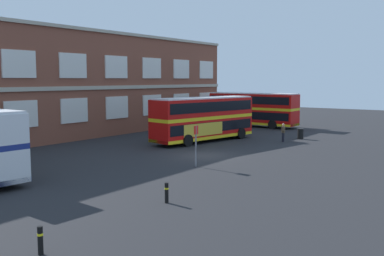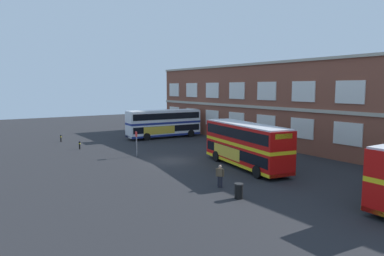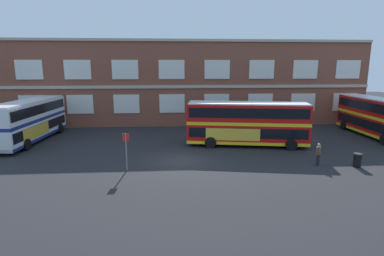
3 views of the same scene
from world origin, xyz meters
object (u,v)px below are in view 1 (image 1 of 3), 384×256
Objects in this scene: safety_bollard_west at (167,193)px; waiting_passenger at (283,132)px; double_decker_middle at (204,118)px; bus_stand_flag at (196,142)px; safety_bollard_east at (40,240)px; station_litter_bin at (300,134)px; double_decker_far at (253,109)px.

waiting_passenger is at bearing 10.10° from safety_bollard_west.
double_decker_middle is 12.00m from bus_stand_flag.
waiting_passenger is 1.79× the size of safety_bollard_east.
double_decker_middle is 11.88× the size of safety_bollard_east.
bus_stand_flag is 16.95m from station_litter_bin.
double_decker_middle is 10.95× the size of station_litter_bin.
bus_stand_flag is at bearing 178.44° from station_litter_bin.
double_decker_far reaches higher than safety_bollard_east.
safety_bollard_west is (-22.02, -3.92, -0.44)m from waiting_passenger.
double_decker_middle is 14.64m from double_decker_far.
bus_stand_flag is at bearing -148.69° from double_decker_middle.
double_decker_far is 41.77m from safety_bollard_east.
station_litter_bin is (16.91, -0.46, -1.12)m from bus_stand_flag.
safety_bollard_west is (-24.76, -3.34, -0.03)m from station_litter_bin.
bus_stand_flag is 2.84× the size of safety_bollard_east.
double_decker_far is 13.62m from waiting_passenger.
safety_bollard_west is (-7.85, -3.80, -1.14)m from bus_stand_flag.
waiting_passenger is at bearing 0.48° from bus_stand_flag.
safety_bollard_east is (-31.91, -3.80, -0.03)m from station_litter_bin.
double_decker_far is at bearing 19.45° from bus_stand_flag.
bus_stand_flag reaches higher than safety_bollard_west.
bus_stand_flag reaches higher than station_litter_bin.
safety_bollard_west and safety_bollard_east have the same top height.
waiting_passenger reaches higher than safety_bollard_east.
station_litter_bin is (2.74, -0.58, -0.41)m from waiting_passenger.
double_decker_far reaches higher than waiting_passenger.
waiting_passenger is 1.79× the size of safety_bollard_west.
bus_stand_flag is at bearing 25.85° from safety_bollard_west.
double_decker_far is 10.74× the size of station_litter_bin.
bus_stand_flag is 2.84× the size of safety_bollard_west.
double_decker_middle is at bearing 31.31° from bus_stand_flag.
double_decker_middle is 6.64× the size of waiting_passenger.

